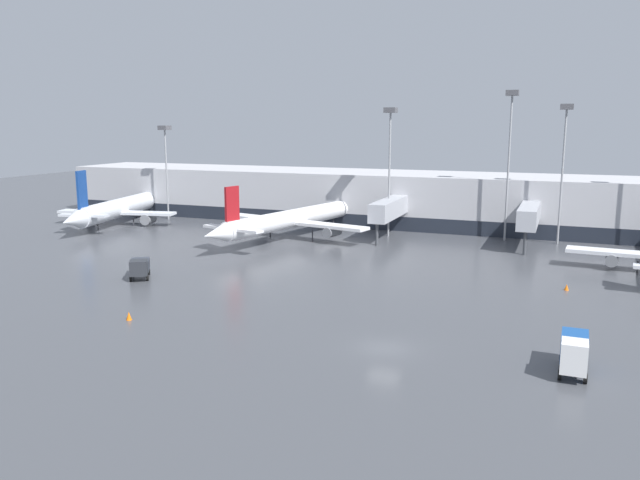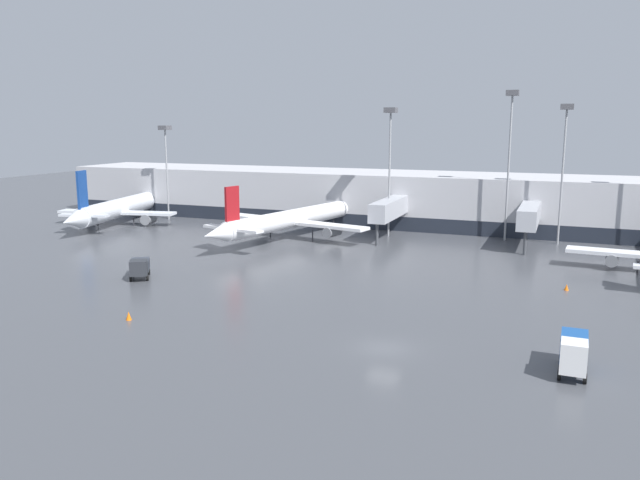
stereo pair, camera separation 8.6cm
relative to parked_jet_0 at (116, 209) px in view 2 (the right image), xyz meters
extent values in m
plane|color=#424449|center=(60.47, -41.95, -2.80)|extent=(320.00, 320.00, 0.00)
cube|color=#B2B2B7|center=(60.47, 20.05, 1.70)|extent=(160.00, 16.00, 9.00)
cube|color=#1E232D|center=(60.47, 12.00, -1.60)|extent=(156.80, 0.10, 2.40)
cube|color=#A8AAB2|center=(68.41, 5.51, 1.80)|extent=(2.60, 13.07, 2.80)
cylinder|color=#3F4247|center=(68.41, -0.42, -1.20)|extent=(0.44, 0.44, 3.20)
cube|color=#A8AAB2|center=(47.84, 5.13, 1.80)|extent=(2.60, 13.83, 2.80)
cylinder|color=#3F4247|center=(47.84, -1.18, -1.20)|extent=(0.44, 0.44, 3.20)
cylinder|color=silver|center=(-0.14, 0.69, 0.06)|extent=(8.05, 24.37, 3.28)
cone|color=silver|center=(-2.92, 14.32, 0.06)|extent=(3.78, 4.16, 3.12)
cone|color=silver|center=(2.76, -13.58, 0.06)|extent=(3.88, 5.42, 2.96)
cube|color=silver|center=(-0.02, 0.10, -0.59)|extent=(21.31, 6.97, 0.44)
cube|color=silver|center=(2.08, -10.22, 0.39)|extent=(8.20, 3.14, 0.35)
cube|color=navy|center=(2.08, -10.22, 4.27)|extent=(0.86, 2.54, 6.44)
cylinder|color=slate|center=(-5.83, -1.08, -1.59)|extent=(2.39, 3.38, 1.81)
cylinder|color=slate|center=(5.79, 1.28, -1.59)|extent=(2.39, 3.38, 1.81)
cylinder|color=#2D2D33|center=(-1.71, 8.40, -2.11)|extent=(0.20, 0.20, 1.38)
cylinder|color=#2D2D33|center=(-3.22, -1.17, -2.11)|extent=(0.20, 0.20, 1.38)
cylinder|color=#2D2D33|center=(3.42, 0.18, -2.11)|extent=(0.20, 0.20, 1.38)
cylinder|color=white|center=(34.54, 0.07, 0.40)|extent=(9.91, 31.57, 2.78)
cone|color=white|center=(38.49, 17.03, 0.40)|extent=(3.27, 3.58, 2.64)
cone|color=white|center=(30.47, -17.44, 0.40)|extent=(3.38, 4.63, 2.50)
cube|color=white|center=(34.36, -0.71, -0.16)|extent=(25.49, 8.53, 0.44)
cube|color=white|center=(31.23, -14.17, 0.68)|extent=(9.80, 3.73, 0.35)
cube|color=maroon|center=(31.23, -14.17, 3.84)|extent=(0.93, 2.55, 5.20)
cylinder|color=slate|center=(27.40, 0.91, -1.00)|extent=(2.19, 3.37, 1.53)
cylinder|color=slate|center=(41.32, -2.33, -1.00)|extent=(2.19, 3.37, 1.53)
cylinder|color=#2D2D33|center=(36.88, 10.12, -1.83)|extent=(0.20, 0.20, 1.95)
cylinder|color=#2D2D33|center=(30.21, -0.56, -1.83)|extent=(0.20, 0.20, 1.95)
cylinder|color=#2D2D33|center=(38.16, -2.41, -1.83)|extent=(0.20, 0.20, 1.95)
cylinder|color=slate|center=(78.84, -5.31, -1.52)|extent=(1.72, 3.25, 1.48)
cylinder|color=#2D2D33|center=(81.65, -6.16, -2.09)|extent=(0.20, 0.20, 1.41)
cube|color=#19478C|center=(74.36, -40.89, -1.15)|extent=(1.88, 3.15, 1.89)
cube|color=silver|center=(74.32, -43.40, -1.01)|extent=(1.77, 1.94, 2.17)
cylinder|color=black|center=(75.14, -43.49, -2.45)|extent=(0.26, 0.70, 0.70)
cylinder|color=black|center=(73.50, -43.46, -2.45)|extent=(0.26, 0.70, 0.70)
cylinder|color=black|center=(75.20, -40.35, -2.45)|extent=(0.26, 0.70, 0.70)
cylinder|color=black|center=(73.55, -40.32, -2.45)|extent=(0.26, 0.70, 0.70)
cube|color=#2D333D|center=(27.46, -29.35, -1.47)|extent=(3.31, 3.59, 1.25)
cube|color=#26282D|center=(28.78, -31.36, -1.26)|extent=(2.59, 2.57, 1.68)
cylinder|color=black|center=(29.58, -30.92, -2.45)|extent=(0.59, 0.72, 0.70)
cylinder|color=black|center=(28.07, -31.91, -2.45)|extent=(0.59, 0.72, 0.70)
cylinder|color=black|center=(27.93, -28.42, -2.45)|extent=(0.59, 0.72, 0.70)
cylinder|color=black|center=(26.42, -29.41, -2.45)|extent=(0.59, 0.72, 0.70)
cone|color=orange|center=(36.95, -43.48, -2.41)|extent=(0.51, 0.51, 0.77)
cone|color=orange|center=(73.82, -17.87, -2.46)|extent=(0.48, 0.48, 0.67)
cylinder|color=gray|center=(72.44, 9.48, 6.95)|extent=(0.30, 0.30, 19.49)
cube|color=#4C4C51|center=(72.44, 9.48, 17.09)|extent=(1.80, 1.80, 0.80)
cylinder|color=gray|center=(64.85, 9.84, 7.98)|extent=(0.30, 0.30, 21.56)
cube|color=#4C4C51|center=(64.85, 9.84, 19.16)|extent=(1.80, 1.80, 0.80)
cylinder|color=gray|center=(4.30, 9.28, 5.40)|extent=(0.30, 0.30, 16.40)
cube|color=#4C4C51|center=(4.30, 9.28, 14.00)|extent=(1.80, 1.80, 0.80)
cylinder|color=gray|center=(47.33, 6.87, 6.78)|extent=(0.30, 0.30, 19.16)
cube|color=#4C4C51|center=(47.33, 6.87, 16.76)|extent=(1.80, 1.80, 0.80)
camera|label=1|loc=(72.97, -87.54, 14.72)|focal=35.00mm
camera|label=2|loc=(73.05, -87.51, 14.72)|focal=35.00mm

